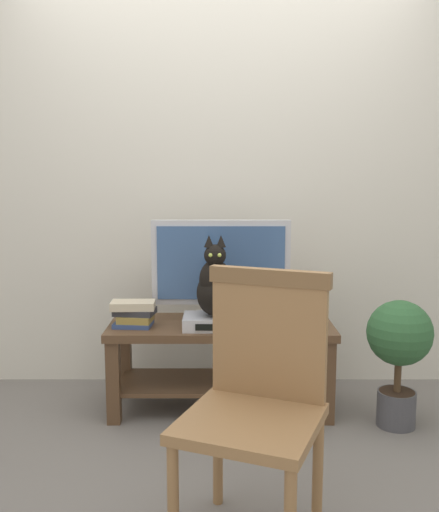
{
  "coord_description": "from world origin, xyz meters",
  "views": [
    {
      "loc": [
        -0.01,
        -2.52,
        1.34
      ],
      "look_at": [
        -0.0,
        0.54,
        0.88
      ],
      "focal_mm": 40.74,
      "sensor_mm": 36.0,
      "label": 1
    }
  ],
  "objects_px": {
    "wooden_chair": "(257,387)",
    "tv": "(219,267)",
    "tv_stand": "(219,349)",
    "cat": "(214,286)",
    "book_stack": "(133,313)",
    "potted_plant": "(398,346)",
    "media_box": "(214,322)"
  },
  "relations": [
    {
      "from": "media_box",
      "to": "book_stack",
      "type": "xyz_separation_m",
      "value": [
        -0.44,
        0.03,
        0.04
      ]
    },
    {
      "from": "book_stack",
      "to": "potted_plant",
      "type": "xyz_separation_m",
      "value": [
        1.39,
        -0.17,
        -0.13
      ]
    },
    {
      "from": "tv",
      "to": "potted_plant",
      "type": "distance_m",
      "value": 1.04
    },
    {
      "from": "tv_stand",
      "to": "cat",
      "type": "height_order",
      "value": "cat"
    },
    {
      "from": "tv_stand",
      "to": "book_stack",
      "type": "bearing_deg",
      "value": -173.01
    },
    {
      "from": "tv_stand",
      "to": "wooden_chair",
      "type": "relative_size",
      "value": 1.27
    },
    {
      "from": "cat",
      "to": "book_stack",
      "type": "height_order",
      "value": "cat"
    },
    {
      "from": "potted_plant",
      "to": "tv",
      "type": "bearing_deg",
      "value": 161.41
    },
    {
      "from": "cat",
      "to": "wooden_chair",
      "type": "relative_size",
      "value": 0.45
    },
    {
      "from": "tv_stand",
      "to": "book_stack",
      "type": "distance_m",
      "value": 0.52
    },
    {
      "from": "tv_stand",
      "to": "tv",
      "type": "relative_size",
      "value": 1.59
    },
    {
      "from": "tv",
      "to": "book_stack",
      "type": "bearing_deg",
      "value": -162.77
    },
    {
      "from": "wooden_chair",
      "to": "potted_plant",
      "type": "height_order",
      "value": "wooden_chair"
    },
    {
      "from": "tv_stand",
      "to": "media_box",
      "type": "distance_m",
      "value": 0.2
    },
    {
      "from": "media_box",
      "to": "wooden_chair",
      "type": "height_order",
      "value": "wooden_chair"
    },
    {
      "from": "media_box",
      "to": "tv",
      "type": "bearing_deg",
      "value": 80.68
    },
    {
      "from": "cat",
      "to": "potted_plant",
      "type": "bearing_deg",
      "value": -7.12
    },
    {
      "from": "book_stack",
      "to": "tv_stand",
      "type": "bearing_deg",
      "value": 6.99
    },
    {
      "from": "media_box",
      "to": "wooden_chair",
      "type": "xyz_separation_m",
      "value": [
        0.16,
        -1.02,
        0.03
      ]
    },
    {
      "from": "tv_stand",
      "to": "cat",
      "type": "xyz_separation_m",
      "value": [
        -0.03,
        -0.1,
        0.38
      ]
    },
    {
      "from": "media_box",
      "to": "wooden_chair",
      "type": "bearing_deg",
      "value": -80.88
    },
    {
      "from": "tv_stand",
      "to": "potted_plant",
      "type": "height_order",
      "value": "potted_plant"
    },
    {
      "from": "tv_stand",
      "to": "cat",
      "type": "bearing_deg",
      "value": -105.2
    },
    {
      "from": "tv",
      "to": "media_box",
      "type": "bearing_deg",
      "value": -99.32
    },
    {
      "from": "cat",
      "to": "potted_plant",
      "type": "distance_m",
      "value": 1.0
    },
    {
      "from": "cat",
      "to": "wooden_chair",
      "type": "height_order",
      "value": "cat"
    },
    {
      "from": "cat",
      "to": "tv_stand",
      "type": "bearing_deg",
      "value": 74.8
    },
    {
      "from": "wooden_chair",
      "to": "potted_plant",
      "type": "distance_m",
      "value": 1.2
    },
    {
      "from": "wooden_chair",
      "to": "potted_plant",
      "type": "bearing_deg",
      "value": 48.5
    },
    {
      "from": "tv",
      "to": "media_box",
      "type": "height_order",
      "value": "tv"
    },
    {
      "from": "wooden_chair",
      "to": "tv",
      "type": "bearing_deg",
      "value": 96.4
    },
    {
      "from": "book_stack",
      "to": "potted_plant",
      "type": "distance_m",
      "value": 1.41
    }
  ]
}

